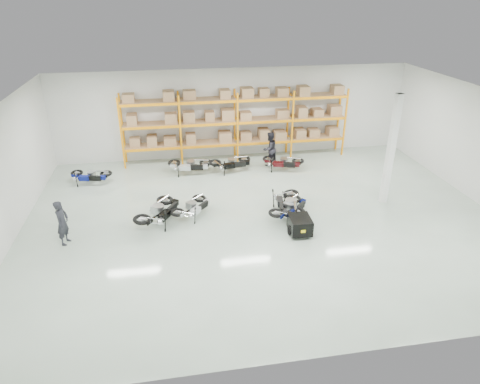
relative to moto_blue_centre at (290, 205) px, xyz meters
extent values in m
plane|color=#B1C6B6|center=(-1.03, 0.14, -0.53)|extent=(18.00, 18.00, 0.00)
plane|color=white|center=(-1.03, 0.14, 3.97)|extent=(18.00, 18.00, 0.00)
plane|color=silver|center=(-1.03, 7.14, 1.72)|extent=(18.00, 0.00, 18.00)
plane|color=silver|center=(-1.03, -6.86, 1.72)|extent=(18.00, 0.00, 18.00)
plane|color=silver|center=(-10.03, 0.14, 1.72)|extent=(0.00, 14.00, 14.00)
cube|color=orange|center=(-6.63, 6.14, 1.22)|extent=(0.08, 0.08, 3.50)
cube|color=orange|center=(-6.63, 7.04, 1.22)|extent=(0.08, 0.08, 3.50)
cube|color=orange|center=(-3.83, 6.14, 1.22)|extent=(0.08, 0.08, 3.50)
cube|color=orange|center=(-3.83, 7.04, 1.22)|extent=(0.08, 0.08, 3.50)
cube|color=orange|center=(-1.03, 6.14, 1.22)|extent=(0.08, 0.08, 3.50)
cube|color=orange|center=(-1.03, 7.04, 1.22)|extent=(0.08, 0.08, 3.50)
cube|color=orange|center=(1.77, 6.14, 1.22)|extent=(0.08, 0.08, 3.50)
cube|color=orange|center=(1.77, 7.04, 1.22)|extent=(0.08, 0.08, 3.50)
cube|color=orange|center=(4.57, 6.14, 1.22)|extent=(0.08, 0.08, 3.50)
cube|color=orange|center=(4.57, 7.04, 1.22)|extent=(0.08, 0.08, 3.50)
cube|color=orange|center=(-5.23, 6.14, 0.37)|extent=(2.70, 0.08, 0.12)
cube|color=orange|center=(-5.23, 7.04, 0.37)|extent=(2.70, 0.08, 0.12)
cube|color=#A47D54|center=(-5.23, 6.59, 0.44)|extent=(2.68, 0.88, 0.02)
cube|color=#A47D54|center=(-5.23, 6.59, 0.67)|extent=(2.40, 0.70, 0.44)
cube|color=orange|center=(-2.43, 6.14, 0.37)|extent=(2.70, 0.08, 0.12)
cube|color=orange|center=(-2.43, 7.04, 0.37)|extent=(2.70, 0.08, 0.12)
cube|color=#A47D54|center=(-2.43, 6.59, 0.44)|extent=(2.68, 0.88, 0.02)
cube|color=#A47D54|center=(-2.43, 6.59, 0.67)|extent=(2.40, 0.70, 0.44)
cube|color=orange|center=(0.37, 6.14, 0.37)|extent=(2.70, 0.08, 0.12)
cube|color=orange|center=(0.37, 7.04, 0.37)|extent=(2.70, 0.08, 0.12)
cube|color=#A47D54|center=(0.37, 6.59, 0.44)|extent=(2.68, 0.88, 0.02)
cube|color=#A47D54|center=(0.37, 6.59, 0.67)|extent=(2.40, 0.70, 0.44)
cube|color=orange|center=(3.17, 6.14, 0.37)|extent=(2.70, 0.08, 0.12)
cube|color=orange|center=(3.17, 7.04, 0.37)|extent=(2.70, 0.08, 0.12)
cube|color=#A47D54|center=(3.17, 6.59, 0.44)|extent=(2.68, 0.88, 0.02)
cube|color=#A47D54|center=(3.17, 6.59, 0.67)|extent=(2.40, 0.70, 0.44)
cube|color=orange|center=(-5.23, 6.14, 1.47)|extent=(2.70, 0.08, 0.12)
cube|color=orange|center=(-5.23, 7.04, 1.47)|extent=(2.70, 0.08, 0.12)
cube|color=#A47D54|center=(-5.23, 6.59, 1.54)|extent=(2.68, 0.88, 0.02)
cube|color=#A47D54|center=(-5.23, 6.59, 1.77)|extent=(2.40, 0.70, 0.44)
cube|color=orange|center=(-2.43, 6.14, 1.47)|extent=(2.70, 0.08, 0.12)
cube|color=orange|center=(-2.43, 7.04, 1.47)|extent=(2.70, 0.08, 0.12)
cube|color=#A47D54|center=(-2.43, 6.59, 1.54)|extent=(2.68, 0.88, 0.02)
cube|color=#A47D54|center=(-2.43, 6.59, 1.77)|extent=(2.40, 0.70, 0.44)
cube|color=orange|center=(0.37, 6.14, 1.47)|extent=(2.70, 0.08, 0.12)
cube|color=orange|center=(0.37, 7.04, 1.47)|extent=(2.70, 0.08, 0.12)
cube|color=#A47D54|center=(0.37, 6.59, 1.54)|extent=(2.68, 0.88, 0.02)
cube|color=#A47D54|center=(0.37, 6.59, 1.77)|extent=(2.40, 0.70, 0.44)
cube|color=orange|center=(3.17, 6.14, 1.47)|extent=(2.70, 0.08, 0.12)
cube|color=orange|center=(3.17, 7.04, 1.47)|extent=(2.70, 0.08, 0.12)
cube|color=#A47D54|center=(3.17, 6.59, 1.54)|extent=(2.68, 0.88, 0.02)
cube|color=#A47D54|center=(3.17, 6.59, 1.77)|extent=(2.40, 0.70, 0.44)
cube|color=orange|center=(-5.23, 6.14, 2.57)|extent=(2.70, 0.08, 0.12)
cube|color=orange|center=(-5.23, 7.04, 2.57)|extent=(2.70, 0.08, 0.12)
cube|color=#A47D54|center=(-5.23, 6.59, 2.64)|extent=(2.68, 0.88, 0.02)
cube|color=#A47D54|center=(-5.23, 6.59, 2.87)|extent=(2.40, 0.70, 0.44)
cube|color=orange|center=(-2.43, 6.14, 2.57)|extent=(2.70, 0.08, 0.12)
cube|color=orange|center=(-2.43, 7.04, 2.57)|extent=(2.70, 0.08, 0.12)
cube|color=#A47D54|center=(-2.43, 6.59, 2.64)|extent=(2.68, 0.88, 0.02)
cube|color=#A47D54|center=(-2.43, 6.59, 2.87)|extent=(2.40, 0.70, 0.44)
cube|color=orange|center=(0.37, 6.14, 2.57)|extent=(2.70, 0.08, 0.12)
cube|color=orange|center=(0.37, 7.04, 2.57)|extent=(2.70, 0.08, 0.12)
cube|color=#A47D54|center=(0.37, 6.59, 2.64)|extent=(2.68, 0.88, 0.02)
cube|color=#A47D54|center=(0.37, 6.59, 2.87)|extent=(2.40, 0.70, 0.44)
cube|color=orange|center=(3.17, 6.14, 2.57)|extent=(2.70, 0.08, 0.12)
cube|color=orange|center=(3.17, 7.04, 2.57)|extent=(2.70, 0.08, 0.12)
cube|color=#A47D54|center=(3.17, 6.59, 2.64)|extent=(2.68, 0.88, 0.02)
cube|color=#A47D54|center=(3.17, 6.59, 2.87)|extent=(2.40, 0.70, 0.44)
cube|color=white|center=(4.17, 0.64, 1.72)|extent=(0.25, 0.25, 4.50)
cube|color=black|center=(0.00, -1.28, -0.13)|extent=(0.79, 0.98, 0.55)
cube|color=yellow|center=(0.00, -1.76, -0.13)|extent=(0.16, 0.03, 0.11)
torus|color=black|center=(-0.38, -1.28, -0.33)|extent=(0.08, 0.38, 0.38)
torus|color=black|center=(0.38, -1.28, -0.33)|extent=(0.08, 0.38, 0.38)
cylinder|color=black|center=(0.00, -0.63, -0.08)|extent=(0.08, 0.90, 0.04)
imported|color=#22232A|center=(-8.19, -0.47, 0.28)|extent=(0.53, 0.67, 1.62)
imported|color=black|center=(0.45, 5.39, 0.32)|extent=(1.04, 0.98, 1.70)
camera|label=1|loc=(-4.35, -13.97, 7.54)|focal=32.00mm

